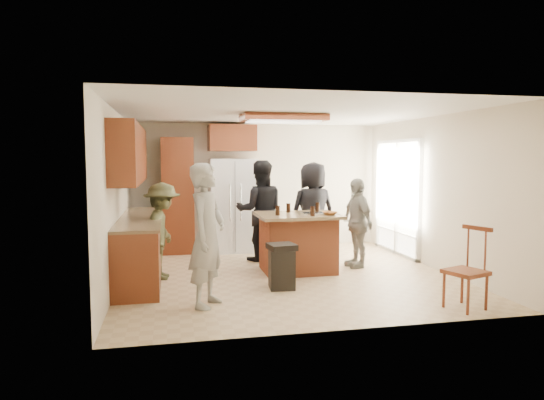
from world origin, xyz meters
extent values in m
plane|color=tan|center=(0.00, 0.00, 0.00)|extent=(5.00, 5.00, 0.00)
plane|color=white|center=(0.00, 0.00, 2.50)|extent=(5.00, 5.00, 0.00)
plane|color=beige|center=(0.00, 2.50, 1.25)|extent=(5.00, 0.00, 5.00)
plane|color=beige|center=(0.00, -2.50, 1.25)|extent=(5.00, 0.00, 5.00)
plane|color=beige|center=(-2.50, 0.00, 1.25)|extent=(0.00, 5.00, 5.00)
plane|color=beige|center=(2.50, 0.00, 1.25)|extent=(0.00, 5.00, 5.00)
cube|color=white|center=(2.48, 1.20, 1.05)|extent=(0.02, 1.60, 2.10)
cube|color=white|center=(2.46, 1.20, 1.05)|extent=(0.08, 1.72, 2.10)
cube|color=maroon|center=(0.00, 0.20, 2.44)|extent=(1.30, 0.70, 0.10)
cube|color=white|center=(0.00, 0.20, 2.38)|extent=(1.10, 0.50, 0.02)
cube|color=olive|center=(4.00, 1.20, -0.05)|extent=(3.00, 3.00, 0.10)
cube|color=#593319|center=(4.70, 1.80, 1.00)|extent=(1.40, 1.60, 2.00)
imported|color=#989790|center=(-1.31, -1.34, 0.88)|extent=(0.71, 0.79, 1.76)
imported|color=black|center=(-0.19, 1.15, 0.89)|extent=(0.91, 0.62, 1.78)
imported|color=black|center=(0.74, 0.99, 0.87)|extent=(0.93, 0.69, 1.75)
imported|color=gray|center=(1.29, 0.31, 0.74)|extent=(0.54, 0.92, 1.48)
imported|color=#3F4126|center=(-1.87, 0.16, 0.73)|extent=(0.55, 0.98, 1.45)
cube|color=maroon|center=(-2.20, 0.40, 0.44)|extent=(0.60, 3.00, 0.88)
cube|color=#846B4C|center=(-2.20, 0.40, 0.90)|extent=(0.64, 3.00, 0.04)
cube|color=maroon|center=(-2.33, 0.40, 1.88)|extent=(0.35, 3.00, 0.85)
cube|color=maroon|center=(-1.60, 2.20, 1.10)|extent=(0.60, 0.60, 2.20)
cube|color=maroon|center=(-0.55, 2.20, 2.20)|extent=(0.90, 0.60, 0.50)
cube|color=white|center=(-0.55, 2.12, 0.90)|extent=(0.90, 0.72, 1.80)
cube|color=gray|center=(-0.55, 1.75, 0.90)|extent=(0.01, 0.01, 1.71)
cylinder|color=silver|center=(-0.65, 1.73, 0.99)|extent=(0.02, 0.02, 0.70)
cylinder|color=silver|center=(-0.45, 1.73, 0.99)|extent=(0.02, 0.02, 0.70)
cube|color=#AD4F2C|center=(0.24, 0.19, 0.44)|extent=(1.10, 0.85, 0.88)
cube|color=olive|center=(0.24, 0.19, 0.91)|extent=(1.28, 1.03, 0.05)
cube|color=silver|center=(0.49, 0.14, 0.94)|extent=(0.38, 0.30, 0.02)
imported|color=brown|center=(0.69, -0.06, 0.96)|extent=(0.26, 0.26, 0.05)
cylinder|color=black|center=(-0.11, 0.07, 1.01)|extent=(0.07, 0.07, 0.15)
cylinder|color=black|center=(0.15, 0.43, 1.01)|extent=(0.07, 0.07, 0.15)
cylinder|color=black|center=(0.66, 0.47, 1.01)|extent=(0.07, 0.07, 0.15)
cylinder|color=black|center=(0.39, -0.12, 1.01)|extent=(0.07, 0.07, 0.15)
cube|color=black|center=(-0.24, -0.76, 0.28)|extent=(0.37, 0.37, 0.55)
cube|color=black|center=(-0.24, -0.76, 0.59)|extent=(0.40, 0.40, 0.08)
cube|color=maroon|center=(1.71, -2.11, 0.45)|extent=(0.54, 0.54, 0.05)
cylinder|color=maroon|center=(1.61, -2.33, 0.22)|extent=(0.05, 0.05, 0.44)
cylinder|color=maroon|center=(1.93, -2.22, 0.22)|extent=(0.05, 0.05, 0.44)
cylinder|color=maroon|center=(1.50, -2.01, 0.22)|extent=(0.05, 0.05, 0.44)
cylinder|color=maroon|center=(1.82, -1.90, 0.22)|extent=(0.05, 0.05, 0.44)
cube|color=maroon|center=(1.89, -2.05, 0.97)|extent=(0.17, 0.39, 0.05)
cylinder|color=maroon|center=(1.93, -2.16, 0.72)|extent=(0.03, 0.03, 0.50)
cylinder|color=maroon|center=(1.85, -1.94, 0.72)|extent=(0.03, 0.03, 0.50)
camera|label=1|loc=(-1.75, -7.22, 1.82)|focal=32.00mm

